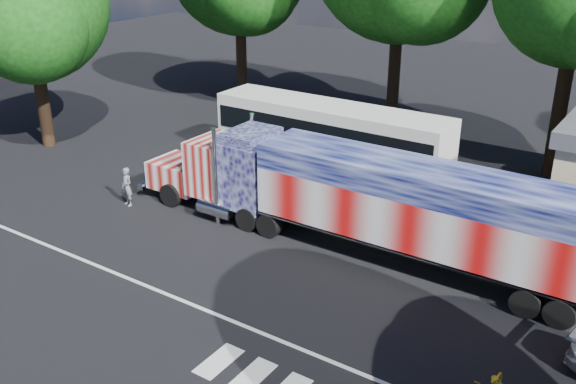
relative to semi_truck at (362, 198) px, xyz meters
The scene contains 6 objects.
ground 5.10m from the semi_truck, 130.17° to the right, with size 100.00×100.00×0.00m, color black.
lane_markings 7.72m from the semi_truck, 99.90° to the right, with size 30.00×2.67×0.01m.
semi_truck is the anchor object (origin of this frame).
coach_bus 8.09m from the semi_truck, 128.73° to the left, with size 12.10×2.82×3.52m.
woman 10.84m from the semi_truck, 169.10° to the right, with size 0.64×0.42×1.76m, color slate.
tree_w_a 21.11m from the semi_truck, behind, with size 8.74×8.33×11.99m.
Camera 1 is at (12.89, -16.27, 11.83)m, focal length 40.00 mm.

